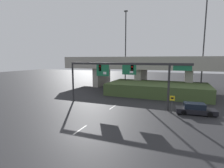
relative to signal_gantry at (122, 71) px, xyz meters
name	(u,v)px	position (x,y,z in m)	size (l,w,h in m)	color
ground_plane	(80,130)	(-0.91, -9.88, -5.16)	(160.00, 160.00, 0.00)	#262628
lane_markings	(122,100)	(-0.91, 3.18, -5.15)	(0.14, 45.83, 0.01)	silver
signal_gantry	(122,71)	(0.00, 0.00, 0.00)	(17.81, 0.44, 6.31)	#2D2D30
speed_limit_sign	(172,101)	(7.06, -0.84, -3.68)	(0.60, 0.11, 2.26)	#4C4C4C
highway_light_pole_near	(204,46)	(11.64, 13.95, 4.18)	(0.70, 0.36, 17.90)	#2D2D30
highway_light_pole_far	(126,50)	(-3.60, 13.26, 3.71)	(0.70, 0.36, 16.98)	#2D2D30
overpass_bridge	(141,67)	(-0.91, 17.47, -0.22)	(36.57, 9.89, 7.33)	#A39E93
grass_embankment	(157,89)	(3.75, 10.33, -4.05)	(18.45, 9.44, 2.21)	#42562D
parked_sedan_near_right	(195,109)	(9.80, -0.35, -4.51)	(4.78, 2.21, 1.40)	black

